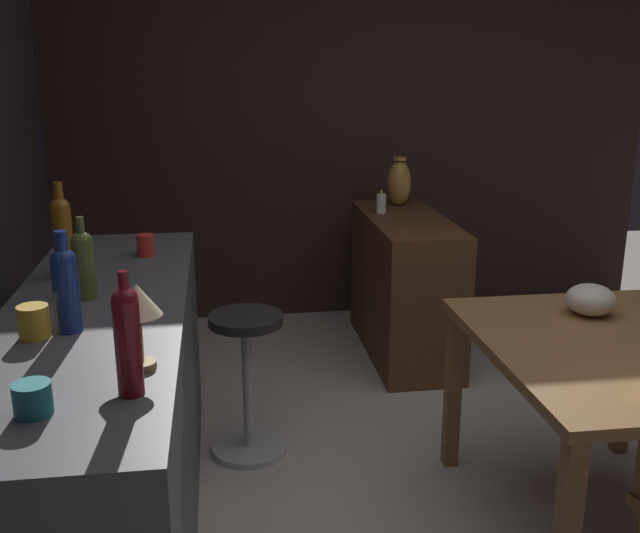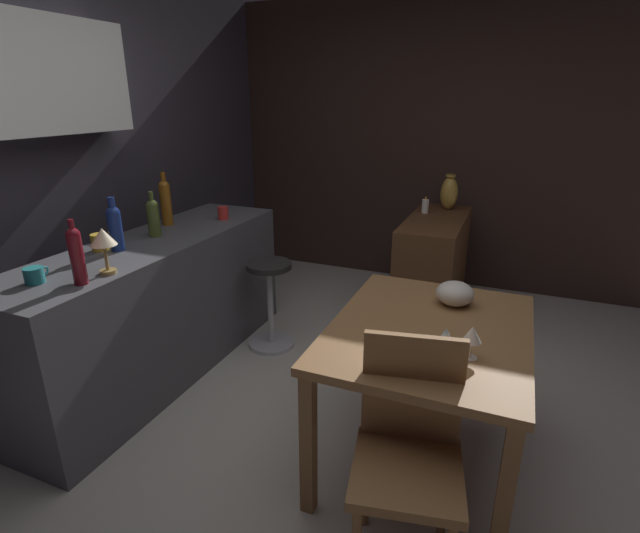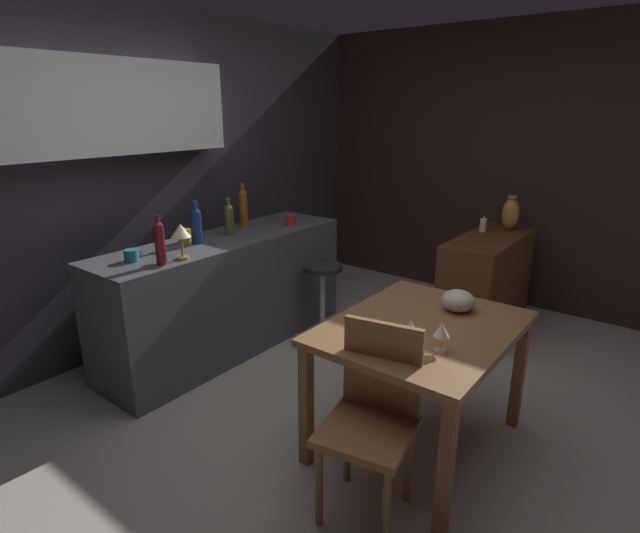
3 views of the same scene
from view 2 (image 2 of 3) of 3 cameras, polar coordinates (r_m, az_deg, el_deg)
name	(u,v)px [view 2 (image 2 of 3)]	position (r m, az deg, el deg)	size (l,w,h in m)	color
ground_plane	(358,434)	(2.77, 4.57, -19.30)	(9.00, 9.00, 0.00)	#B7B2A8
wall_kitchen_back	(28,155)	(3.38, -31.50, 11.28)	(5.20, 0.33, 2.60)	#38333D
wall_side_right	(416,145)	(4.73, 11.41, 13.98)	(0.10, 4.40, 2.60)	#33231E
dining_table	(429,345)	(2.32, 12.84, -9.12)	(1.13, 0.88, 0.74)	olive
kitchen_counter	(158,307)	(3.28, -18.74, -4.62)	(2.10, 0.60, 0.90)	#4C4C51
sideboard_cabinet	(433,266)	(4.06, 13.29, 0.02)	(1.10, 0.44, 0.82)	#56351E
chair_near_window	(408,448)	(1.94, 10.50, -20.56)	(0.47, 0.47, 0.92)	olive
bar_stool	(270,302)	(3.46, -5.96, -4.27)	(0.34, 0.34, 0.65)	#262323
wine_glass_left	(472,335)	(2.02, 17.72, -7.80)	(0.08, 0.08, 0.14)	silver
wine_glass_right	(445,340)	(1.87, 14.73, -8.44)	(0.08, 0.08, 0.19)	silver
fruit_bowl	(455,293)	(2.52, 15.81, -3.11)	(0.19, 0.19, 0.12)	beige
wine_bottle_cobalt	(115,226)	(2.96, -23.30, 4.47)	(0.08, 0.08, 0.31)	navy
wine_bottle_amber	(166,201)	(3.45, -17.96, 7.50)	(0.07, 0.07, 0.36)	#8C5114
wine_bottle_ruby	(76,254)	(2.50, -27.08, 1.35)	(0.06, 0.06, 0.32)	maroon
wine_bottle_olive	(153,216)	(3.19, -19.29, 5.67)	(0.08, 0.08, 0.29)	#475623
cup_red	(223,213)	(3.53, -11.48, 6.28)	(0.11, 0.07, 0.09)	red
cup_teal	(34,275)	(2.65, -30.94, -0.90)	(0.12, 0.09, 0.08)	teal
cup_mustard	(100,242)	(3.03, -24.80, 2.65)	(0.13, 0.09, 0.10)	gold
counter_lamp	(103,240)	(2.58, -24.47, 2.89)	(0.13, 0.13, 0.24)	#A58447
pillar_candle_tall	(425,206)	(4.09, 12.46, 7.04)	(0.06, 0.06, 0.14)	white
vase_brass	(449,193)	(4.25, 15.16, 8.48)	(0.14, 0.14, 0.30)	#B78C38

